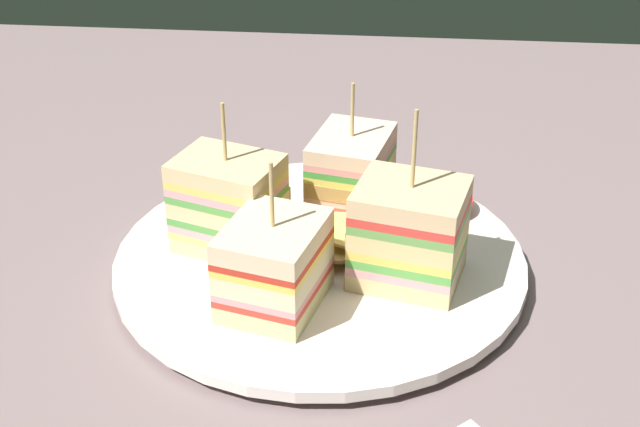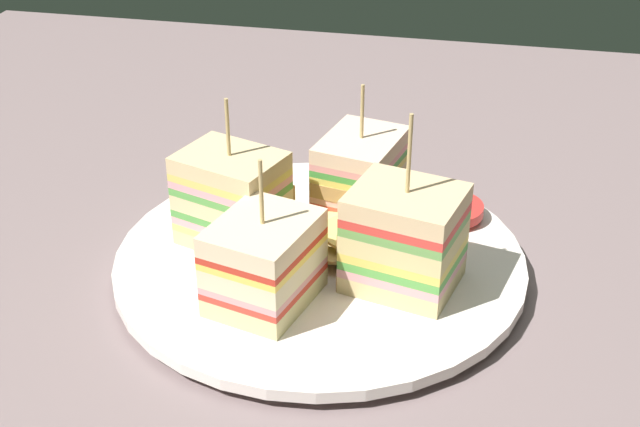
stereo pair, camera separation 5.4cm
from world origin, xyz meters
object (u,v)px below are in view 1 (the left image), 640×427
object	(u,v)px
chip_pile	(342,234)
plate	(320,261)
sandwich_wedge_0	(408,233)
sandwich_wedge_1	(351,175)
sandwich_wedge_2	(229,204)
sandwich_wedge_3	(274,265)

from	to	relation	value
chip_pile	plate	bearing A→B (deg)	35.44
sandwich_wedge_0	sandwich_wedge_1	distance (cm)	8.63
plate	sandwich_wedge_0	distance (cm)	6.89
sandwich_wedge_1	sandwich_wedge_2	distance (cm)	8.99
plate	sandwich_wedge_1	world-z (taller)	sandwich_wedge_1
sandwich_wedge_1	sandwich_wedge_3	size ratio (longest dim) A/B	1.03
plate	sandwich_wedge_3	xyz separation A→B (cm)	(2.09, 5.45, 3.14)
sandwich_wedge_1	sandwich_wedge_3	xyz separation A→B (cm)	(3.64, 11.10, -0.25)
plate	sandwich_wedge_0	world-z (taller)	sandwich_wedge_0
sandwich_wedge_0	sandwich_wedge_2	xyz separation A→B (cm)	(11.31, -2.55, -0.05)
sandwich_wedge_2	chip_pile	xyz separation A→B (cm)	(-7.15, -0.42, -2.05)
sandwich_wedge_2	sandwich_wedge_0	bearing A→B (deg)	5.82
plate	sandwich_wedge_2	size ratio (longest dim) A/B	2.63
sandwich_wedge_2	sandwich_wedge_3	distance (cm)	7.06
sandwich_wedge_1	sandwich_wedge_3	distance (cm)	11.68
sandwich_wedge_3	chip_pile	world-z (taller)	sandwich_wedge_3
sandwich_wedge_0	chip_pile	size ratio (longest dim) A/B	1.45
sandwich_wedge_3	plate	bearing A→B (deg)	-6.33
sandwich_wedge_0	chip_pile	world-z (taller)	sandwich_wedge_0
sandwich_wedge_2	chip_pile	world-z (taller)	sandwich_wedge_2
sandwich_wedge_2	sandwich_wedge_3	size ratio (longest dim) A/B	1.08
sandwich_wedge_2	sandwich_wedge_3	world-z (taller)	sandwich_wedge_2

